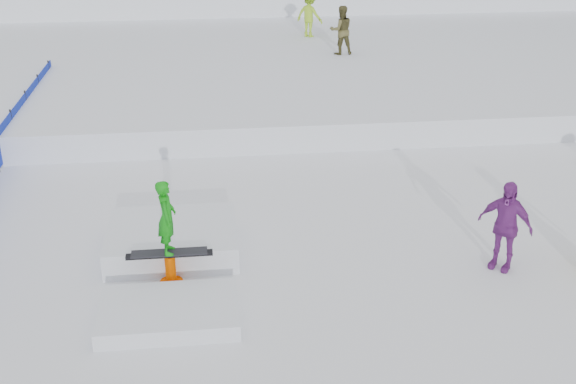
{
  "coord_description": "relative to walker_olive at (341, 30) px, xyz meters",
  "views": [
    {
      "loc": [
        -1.1,
        -11.45,
        7.13
      ],
      "look_at": [
        0.5,
        2.0,
        1.1
      ],
      "focal_mm": 45.0,
      "sensor_mm": 36.0,
      "label": 1
    }
  ],
  "objects": [
    {
      "name": "jib_rail_feature",
      "position": [
        -5.98,
        -14.19,
        -1.4
      ],
      "size": [
        2.6,
        4.4,
        2.11
      ],
      "color": "white",
      "rests_on": "ground"
    },
    {
      "name": "walker_ygreen",
      "position": [
        -0.72,
        3.27,
        0.01
      ],
      "size": [
        1.34,
        1.27,
        1.83
      ],
      "primitive_type": "imported",
      "rotation": [
        0.0,
        0.0,
        2.47
      ],
      "color": "#9DD126",
      "rests_on": "snow_midrise"
    },
    {
      "name": "snow_midrise",
      "position": [
        -4.08,
        0.77,
        -1.3
      ],
      "size": [
        50.0,
        18.0,
        0.8
      ],
      "primitive_type": "cube",
      "color": "white",
      "rests_on": "ground"
    },
    {
      "name": "spectator_purple",
      "position": [
        0.42,
        -14.88,
        -0.79
      ],
      "size": [
        1.09,
        1.05,
        1.83
      ],
      "primitive_type": "imported",
      "rotation": [
        0.0,
        0.0,
        -0.74
      ],
      "color": "#7F2C89",
      "rests_on": "ground"
    },
    {
      "name": "ground",
      "position": [
        -4.08,
        -15.23,
        -1.7
      ],
      "size": [
        120.0,
        120.0,
        0.0
      ],
      "primitive_type": "plane",
      "color": "white"
    },
    {
      "name": "walker_olive",
      "position": [
        0.0,
        0.0,
        0.0
      ],
      "size": [
        0.94,
        0.76,
        1.81
      ],
      "primitive_type": "imported",
      "rotation": [
        0.0,
        0.0,
        3.24
      ],
      "color": "brown",
      "rests_on": "snow_midrise"
    }
  ]
}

